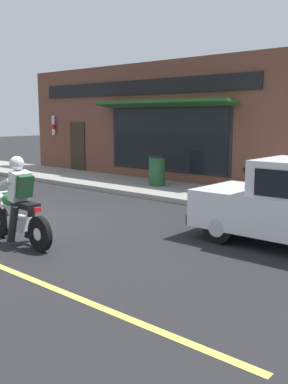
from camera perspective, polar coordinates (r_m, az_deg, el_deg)
name	(u,v)px	position (r m, az deg, el deg)	size (l,w,h in m)	color
ground_plane	(16,223)	(10.30, -15.92, -3.82)	(80.00, 80.00, 0.00)	black
sidewalk_curb	(103,181)	(15.92, -5.23, 1.37)	(2.60, 22.00, 0.14)	gray
storefront_building	(140,123)	(16.57, -0.46, 8.80)	(1.25, 11.71, 4.20)	brown
motorcycle_with_rider	(18,208)	(8.50, -15.65, -1.93)	(0.56, 2.02, 1.62)	black
trash_bin	(157,170)	(14.35, 1.67, 2.80)	(0.56, 0.56, 0.98)	#23512D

